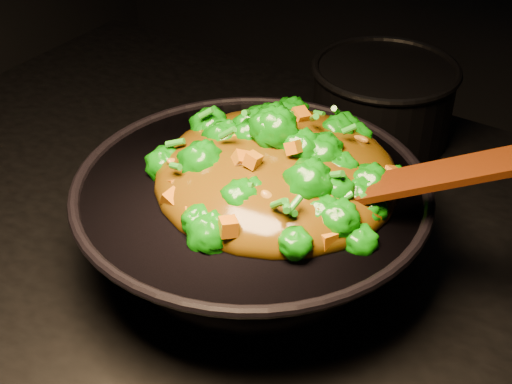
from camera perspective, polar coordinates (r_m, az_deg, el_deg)
The scene contains 4 objects.
wok at distance 0.89m, azimuth -0.35°, elevation -2.61°, with size 0.42×0.42×0.12m, color black, non-canonical shape.
stir_fry at distance 0.83m, azimuth 1.73°, elevation 3.83°, with size 0.30×0.30×0.10m, color #0E7108, non-canonical shape.
spatula at distance 0.79m, azimuth 12.37°, elevation 0.92°, with size 0.32×0.05×0.01m, color #3D1908.
back_pot at distance 1.16m, azimuth 10.07°, elevation 7.16°, with size 0.22×0.22×0.13m, color black.
Camera 1 is at (0.48, -0.63, 1.51)m, focal length 50.00 mm.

